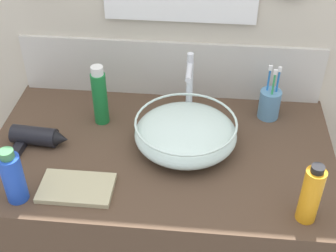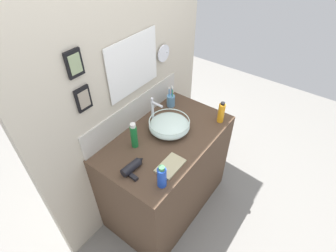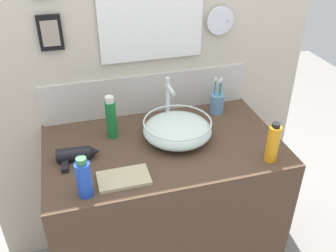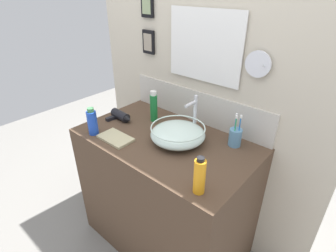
% 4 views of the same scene
% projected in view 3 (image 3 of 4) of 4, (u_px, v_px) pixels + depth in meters
% --- Properties ---
extents(vanity_counter, '(1.14, 0.68, 0.92)m').
position_uv_depth(vanity_counter, '(164.00, 213.00, 2.06)').
color(vanity_counter, '#4C3828').
rests_on(vanity_counter, ground).
extents(back_panel, '(1.84, 0.09, 2.46)m').
position_uv_depth(back_panel, '(145.00, 58.00, 1.95)').
color(back_panel, beige).
rests_on(back_panel, ground).
extents(glass_bowl_sink, '(0.34, 0.34, 0.10)m').
position_uv_depth(glass_bowl_sink, '(177.00, 129.00, 1.83)').
color(glass_bowl_sink, silver).
rests_on(glass_bowl_sink, vanity_counter).
extents(faucet, '(0.02, 0.12, 0.25)m').
position_uv_depth(faucet, '(168.00, 98.00, 1.91)').
color(faucet, silver).
rests_on(faucet, vanity_counter).
extents(hair_drier, '(0.20, 0.13, 0.06)m').
position_uv_depth(hair_drier, '(76.00, 154.00, 1.70)').
color(hair_drier, black).
rests_on(hair_drier, vanity_counter).
extents(toothbrush_cup, '(0.08, 0.08, 0.21)m').
position_uv_depth(toothbrush_cup, '(217.00, 103.00, 2.05)').
color(toothbrush_cup, '#598CB2').
rests_on(toothbrush_cup, vanity_counter).
extents(lotion_bottle, '(0.06, 0.06, 0.18)m').
position_uv_depth(lotion_bottle, '(84.00, 178.00, 1.47)').
color(lotion_bottle, blue).
rests_on(lotion_bottle, vanity_counter).
extents(shampoo_bottle, '(0.06, 0.06, 0.20)m').
position_uv_depth(shampoo_bottle, '(273.00, 143.00, 1.66)').
color(shampoo_bottle, orange).
rests_on(shampoo_bottle, vanity_counter).
extents(spray_bottle, '(0.05, 0.05, 0.22)m').
position_uv_depth(spray_bottle, '(111.00, 118.00, 1.82)').
color(spray_bottle, '#197233').
rests_on(spray_bottle, vanity_counter).
extents(hand_towel, '(0.22, 0.13, 0.02)m').
position_uv_depth(hand_towel, '(124.00, 178.00, 1.59)').
color(hand_towel, tan).
rests_on(hand_towel, vanity_counter).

